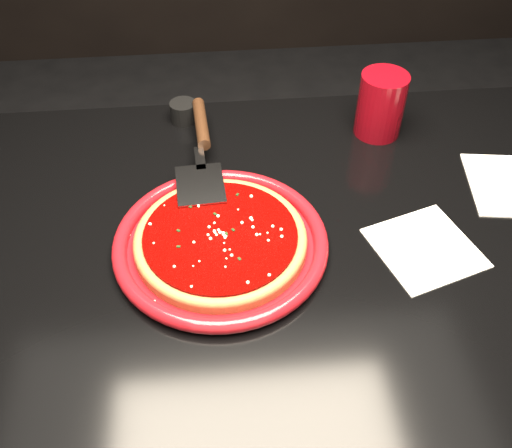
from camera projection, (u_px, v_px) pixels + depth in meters
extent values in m
cube|color=black|center=(260.00, 433.00, 1.49)|extent=(4.00, 4.00, 0.01)
cube|color=black|center=(261.00, 355.00, 1.22)|extent=(1.20, 0.80, 0.75)
cylinder|color=maroon|center=(221.00, 243.00, 0.92)|extent=(0.43, 0.43, 0.03)
cylinder|color=brown|center=(221.00, 241.00, 0.92)|extent=(0.34, 0.34, 0.01)
torus|color=brown|center=(220.00, 238.00, 0.91)|extent=(0.34, 0.34, 0.02)
cylinder|color=#730200|center=(220.00, 236.00, 0.91)|extent=(0.30, 0.30, 0.01)
cylinder|color=maroon|center=(381.00, 105.00, 1.11)|extent=(0.12, 0.12, 0.13)
cube|color=silver|center=(425.00, 248.00, 0.93)|extent=(0.19, 0.19, 0.00)
cylinder|color=black|center=(183.00, 112.00, 1.16)|extent=(0.07, 0.07, 0.04)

